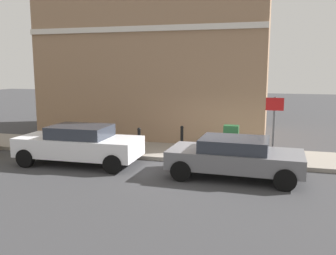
# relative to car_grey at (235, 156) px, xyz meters

# --- Properties ---
(ground) EXTENTS (80.00, 80.00, 0.00)m
(ground) POSITION_rel_car_grey_xyz_m (0.71, 1.17, -0.69)
(ground) COLOR #38383A
(sidewalk) EXTENTS (2.60, 30.00, 0.15)m
(sidewalk) POSITION_rel_car_grey_xyz_m (2.60, 7.17, -0.61)
(sidewalk) COLOR gray
(sidewalk) RESTS_ON ground
(corner_building) EXTENTS (7.12, 10.76, 7.65)m
(corner_building) POSITION_rel_car_grey_xyz_m (7.41, 4.55, 3.14)
(corner_building) COLOR #937256
(corner_building) RESTS_ON ground
(car_grey) EXTENTS (2.03, 4.18, 1.27)m
(car_grey) POSITION_rel_car_grey_xyz_m (0.00, 0.00, 0.00)
(car_grey) COLOR slate
(car_grey) RESTS_ON ground
(car_white) EXTENTS (1.96, 4.41, 1.41)m
(car_white) POSITION_rel_car_grey_xyz_m (0.13, 5.50, 0.06)
(car_white) COLOR silver
(car_white) RESTS_ON ground
(utility_cabinet) EXTENTS (0.46, 0.61, 1.15)m
(utility_cabinet) POSITION_rel_car_grey_xyz_m (2.34, 0.36, -0.01)
(utility_cabinet) COLOR #1E4C28
(utility_cabinet) RESTS_ON sidewalk
(bollard_near_cabinet) EXTENTS (0.14, 0.14, 1.04)m
(bollard_near_cabinet) POSITION_rel_car_grey_xyz_m (2.44, 2.29, 0.02)
(bollard_near_cabinet) COLOR black
(bollard_near_cabinet) RESTS_ON sidewalk
(bollard_far_kerb) EXTENTS (0.14, 0.14, 1.04)m
(bollard_far_kerb) POSITION_rel_car_grey_xyz_m (1.55, 3.75, 0.02)
(bollard_far_kerb) COLOR black
(bollard_far_kerb) RESTS_ON sidewalk
(street_sign) EXTENTS (0.08, 0.60, 2.30)m
(street_sign) POSITION_rel_car_grey_xyz_m (1.70, -1.15, 0.97)
(street_sign) COLOR #59595B
(street_sign) RESTS_ON sidewalk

